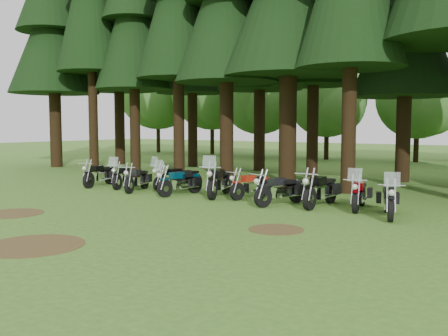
{
  "coord_description": "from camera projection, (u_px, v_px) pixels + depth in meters",
  "views": [
    {
      "loc": [
        10.51,
        -10.31,
        2.6
      ],
      "look_at": [
        -0.26,
        5.0,
        1.0
      ],
      "focal_mm": 40.0,
      "sensor_mm": 36.0,
      "label": 1
    }
  ],
  "objects": [
    {
      "name": "ground",
      "position": [
        133.0,
        214.0,
        14.65
      ],
      "size": [
        120.0,
        120.0,
        0.0
      ],
      "primitive_type": "plane",
      "color": "#3C6C22",
      "rests_on": "ground"
    },
    {
      "name": "pine_front_0",
      "position": [
        52.0,
        10.0,
        30.67
      ],
      "size": [
        5.49,
        5.49,
        16.17
      ],
      "color": "black",
      "rests_on": "ground"
    },
    {
      "name": "pine_back_0",
      "position": [
        118.0,
        9.0,
        32.98
      ],
      "size": [
        5.0,
        5.0,
        17.21
      ],
      "color": "black",
      "rests_on": "ground"
    },
    {
      "name": "pine_back_1",
      "position": [
        192.0,
        10.0,
        30.81
      ],
      "size": [
        4.52,
        4.52,
        16.22
      ],
      "color": "black",
      "rests_on": "ground"
    },
    {
      "name": "pine_back_4",
      "position": [
        407.0,
        0.0,
        22.42
      ],
      "size": [
        4.94,
        4.94,
        13.78
      ],
      "color": "black",
      "rests_on": "ground"
    },
    {
      "name": "decid_0",
      "position": [
        159.0,
        91.0,
        47.4
      ],
      "size": [
        8.0,
        7.78,
        10.0
      ],
      "color": "black",
      "rests_on": "ground"
    },
    {
      "name": "decid_1",
      "position": [
        214.0,
        89.0,
        44.31
      ],
      "size": [
        7.91,
        7.69,
        9.88
      ],
      "color": "black",
      "rests_on": "ground"
    },
    {
      "name": "decid_2",
      "position": [
        262.0,
        96.0,
        40.4
      ],
      "size": [
        6.72,
        6.53,
        8.4
      ],
      "color": "black",
      "rests_on": "ground"
    },
    {
      "name": "decid_3",
      "position": [
        330.0,
        100.0,
        37.44
      ],
      "size": [
        6.12,
        5.95,
        7.65
      ],
      "color": "black",
      "rests_on": "ground"
    },
    {
      "name": "decid_4",
      "position": [
        421.0,
        100.0,
        34.82
      ],
      "size": [
        5.93,
        5.76,
        7.41
      ],
      "color": "black",
      "rests_on": "ground"
    },
    {
      "name": "dirt_patch_0",
      "position": [
        12.0,
        213.0,
        14.73
      ],
      "size": [
        1.8,
        1.8,
        0.01
      ],
      "primitive_type": "cylinder",
      "color": "#4C3D1E",
      "rests_on": "ground"
    },
    {
      "name": "dirt_patch_1",
      "position": [
        276.0,
        229.0,
        12.47
      ],
      "size": [
        1.4,
        1.4,
        0.01
      ],
      "primitive_type": "cylinder",
      "color": "#4C3D1E",
      "rests_on": "ground"
    },
    {
      "name": "dirt_patch_2",
      "position": [
        33.0,
        245.0,
        10.81
      ],
      "size": [
        2.2,
        2.2,
        0.01
      ],
      "primitive_type": "cylinder",
      "color": "#4C3D1E",
      "rests_on": "ground"
    },
    {
      "name": "motorcycle_0",
      "position": [
        100.0,
        176.0,
        21.36
      ],
      "size": [
        0.68,
        2.17,
        0.9
      ],
      "rotation": [
        0.0,
        0.0,
        0.25
      ],
      "color": "black",
      "rests_on": "ground"
    },
    {
      "name": "motorcycle_1",
      "position": [
        125.0,
        177.0,
        20.83
      ],
      "size": [
        0.98,
        2.11,
        1.36
      ],
      "rotation": [
        0.0,
        0.0,
        0.35
      ],
      "color": "black",
      "rests_on": "ground"
    },
    {
      "name": "motorcycle_2",
      "position": [
        137.0,
        180.0,
        19.75
      ],
      "size": [
        0.92,
        2.05,
        0.88
      ],
      "rotation": [
        0.0,
        0.0,
        0.38
      ],
      "color": "black",
      "rests_on": "ground"
    },
    {
      "name": "motorcycle_3",
      "position": [
        178.0,
        179.0,
        19.79
      ],
      "size": [
        0.98,
        2.22,
        1.42
      ],
      "rotation": [
        0.0,
        0.0,
        -0.32
      ],
      "color": "black",
      "rests_on": "ground"
    },
    {
      "name": "motorcycle_4",
      "position": [
        180.0,
        183.0,
        18.6
      ],
      "size": [
        0.56,
        2.2,
        1.38
      ],
      "rotation": [
        0.0,
        0.0,
        -0.13
      ],
      "color": "black",
      "rests_on": "ground"
    },
    {
      "name": "motorcycle_5",
      "position": [
        219.0,
        182.0,
        18.22
      ],
      "size": [
        1.08,
        2.46,
        1.58
      ],
      "rotation": [
        0.0,
        0.0,
        0.32
      ],
      "color": "black",
      "rests_on": "ground"
    },
    {
      "name": "motorcycle_6",
      "position": [
        252.0,
        186.0,
        17.79
      ],
      "size": [
        0.54,
        2.06,
        0.85
      ],
      "rotation": [
        0.0,
        0.0,
        -0.2
      ],
      "color": "black",
      "rests_on": "ground"
    },
    {
      "name": "motorcycle_7",
      "position": [
        281.0,
        191.0,
        16.28
      ],
      "size": [
        0.76,
        2.18,
        0.91
      ],
      "rotation": [
        0.0,
        0.0,
        -0.28
      ],
      "color": "black",
      "rests_on": "ground"
    },
    {
      "name": "motorcycle_8",
      "position": [
        321.0,
        191.0,
        15.98
      ],
      "size": [
        0.34,
        2.4,
        0.98
      ],
      "rotation": [
        0.0,
        0.0,
        0.02
      ],
      "color": "black",
      "rests_on": "ground"
    },
    {
      "name": "motorcycle_9",
      "position": [
        359.0,
        195.0,
        15.42
      ],
      "size": [
        0.73,
        2.17,
        1.37
      ],
      "rotation": [
        0.0,
        0.0,
        0.22
      ],
      "color": "black",
      "rests_on": "ground"
    },
    {
      "name": "motorcycle_10",
      "position": [
        389.0,
        201.0,
        14.14
      ],
      "size": [
        1.01,
        2.15,
        1.38
      ],
      "rotation": [
        0.0,
        0.0,
        0.35
      ],
      "color": "black",
      "rests_on": "ground"
    }
  ]
}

